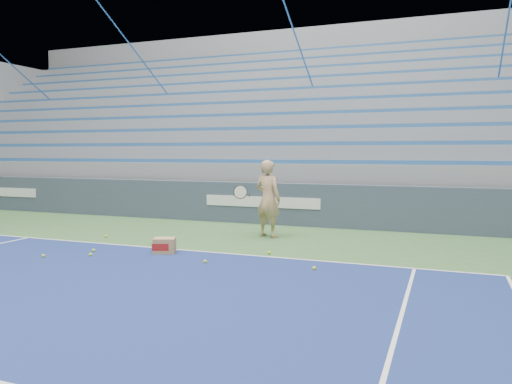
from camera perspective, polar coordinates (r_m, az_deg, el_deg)
sponsor_barrier at (r=13.34m, az=0.85°, el=-1.29°), size 30.00×0.32×1.10m
bleachers at (r=18.74m, az=6.90°, el=5.92°), size 31.00×9.15×7.30m
tennis_player at (r=11.21m, az=1.35°, el=-0.76°), size 0.97×0.91×1.74m
ball_box at (r=9.64m, az=-10.42°, el=-6.07°), size 0.48×0.43×0.30m
tennis_ball_0 at (r=11.72m, az=-16.80°, el=-4.86°), size 0.07×0.07×0.07m
tennis_ball_1 at (r=10.13m, az=-18.07°, el=-6.37°), size 0.07×0.07×0.07m
tennis_ball_2 at (r=9.74m, az=-18.39°, el=-6.82°), size 0.07×0.07×0.07m
tennis_ball_3 at (r=9.93m, az=-23.13°, el=-6.74°), size 0.07×0.07×0.07m
tennis_ball_4 at (r=8.73m, az=-5.83°, el=-7.92°), size 0.07×0.07×0.07m
tennis_ball_5 at (r=9.42m, az=1.52°, el=-6.96°), size 0.07×0.07×0.07m
tennis_ball_6 at (r=8.26m, az=6.68°, el=-8.65°), size 0.07×0.07×0.07m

